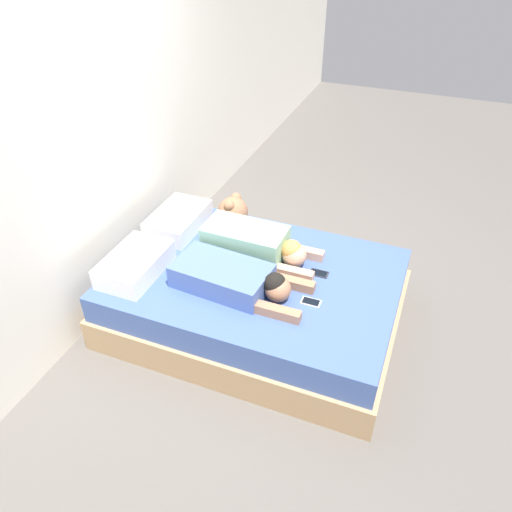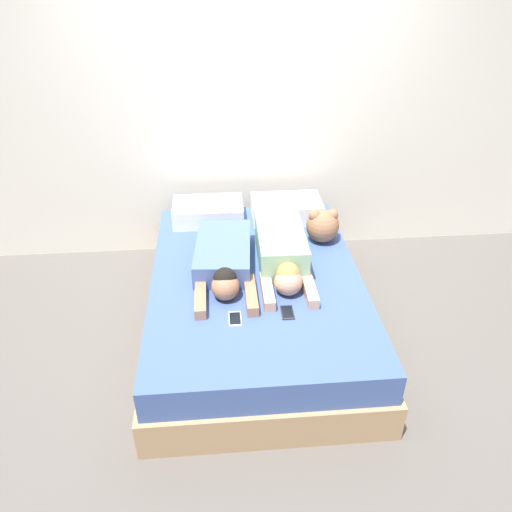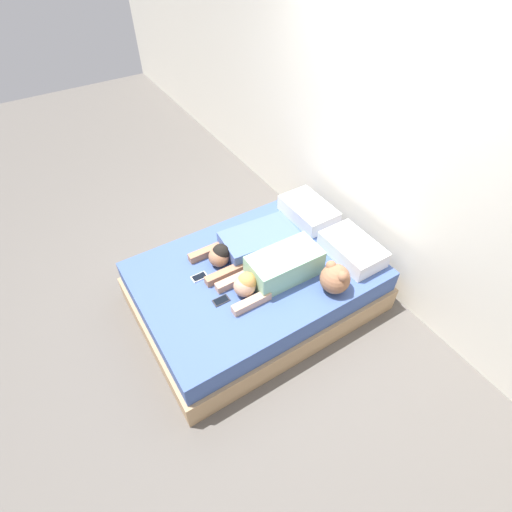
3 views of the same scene
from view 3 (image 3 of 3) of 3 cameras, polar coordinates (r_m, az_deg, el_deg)
name	(u,v)px [view 3 (image 3 of 3)]	position (r m, az deg, el deg)	size (l,w,h in m)	color
ground_plane	(256,302)	(3.80, 0.00, -6.63)	(12.00, 12.00, 0.00)	#5B5651
wall_back	(377,144)	(3.57, 16.93, 15.06)	(12.00, 0.06, 2.60)	silver
bed	(256,286)	(3.62, 0.00, -4.36)	(1.47, 2.08, 0.47)	tan
pillow_head_left	(308,211)	(3.94, 7.50, 6.41)	(0.55, 0.35, 0.15)	white
pillow_head_right	(353,249)	(3.60, 13.63, 0.96)	(0.55, 0.35, 0.15)	white
person_left	(250,244)	(3.54, -0.90, 1.72)	(0.42, 0.96, 0.21)	#4C66A5
person_right	(276,269)	(3.29, 2.86, -1.93)	(0.34, 0.88, 0.24)	#8CBF99
cell_phone_left	(199,277)	(3.40, -8.11, -2.98)	(0.08, 0.13, 0.01)	silver
cell_phone_right	(221,300)	(3.22, -5.01, -6.35)	(0.08, 0.13, 0.01)	#2D2D33
plush_toy	(335,278)	(3.25, 11.24, -3.13)	(0.25, 0.25, 0.26)	#996647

